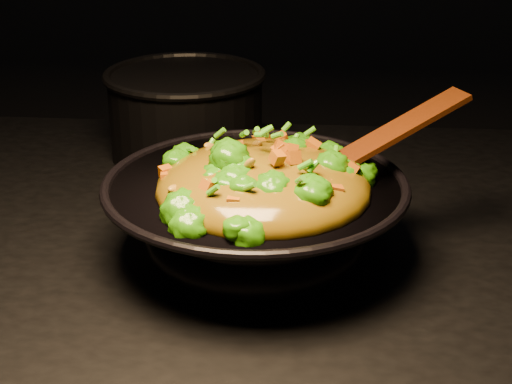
# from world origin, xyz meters

# --- Properties ---
(wok) EXTENTS (0.37, 0.37, 0.10)m
(wok) POSITION_xyz_m (0.08, -0.06, 0.95)
(wok) COLOR black
(wok) RESTS_ON stovetop
(stir_fry) EXTENTS (0.32, 0.32, 0.09)m
(stir_fry) POSITION_xyz_m (0.09, -0.08, 1.04)
(stir_fry) COLOR #2C7808
(stir_fry) RESTS_ON wok
(spatula) EXTENTS (0.24, 0.14, 0.10)m
(spatula) POSITION_xyz_m (0.22, -0.02, 1.04)
(spatula) COLOR #361703
(spatula) RESTS_ON wok
(back_pot) EXTENTS (0.32, 0.32, 0.14)m
(back_pot) POSITION_xyz_m (-0.06, 0.29, 0.97)
(back_pot) COLOR black
(back_pot) RESTS_ON stovetop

